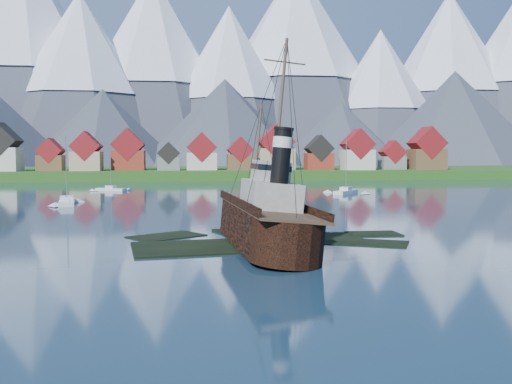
{
  "coord_description": "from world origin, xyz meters",
  "views": [
    {
      "loc": [
        -6.24,
        -59.07,
        9.58
      ],
      "look_at": [
        1.27,
        6.0,
        5.0
      ],
      "focal_mm": 40.0,
      "sensor_mm": 36.0,
      "label": 1
    }
  ],
  "objects": [
    {
      "name": "tugboat_wreck",
      "position": [
        0.95,
        -1.45,
        2.73
      ],
      "size": [
        6.32,
        27.23,
        21.58
      ],
      "rotation": [
        0.0,
        0.09,
        0.08
      ],
      "color": "black",
      "rests_on": "ground"
    },
    {
      "name": "seawall",
      "position": [
        0.0,
        132.0,
        0.0
      ],
      "size": [
        600.0,
        2.5,
        2.0
      ],
      "primitive_type": "cube",
      "color": "#3F3D38",
      "rests_on": "ground"
    },
    {
      "name": "shoal",
      "position": [
        1.78,
        2.15,
        -0.35
      ],
      "size": [
        31.71,
        21.24,
        1.14
      ],
      "color": "black",
      "rests_on": "ground"
    },
    {
      "name": "sailboat_a",
      "position": [
        -28.79,
        48.33,
        0.29
      ],
      "size": [
        4.49,
        11.0,
        13.07
      ],
      "rotation": [
        0.0,
        0.0,
        0.17
      ],
      "color": "silver",
      "rests_on": "ground"
    },
    {
      "name": "ground",
      "position": [
        0.0,
        0.0,
        0.0
      ],
      "size": [
        1400.0,
        1400.0,
        0.0
      ],
      "primitive_type": "plane",
      "color": "#183145",
      "rests_on": "ground"
    },
    {
      "name": "mountains",
      "position": [
        -0.79,
        481.26,
        89.34
      ],
      "size": [
        965.0,
        340.0,
        205.0
      ],
      "color": "#2D333D",
      "rests_on": "ground"
    },
    {
      "name": "town",
      "position": [
        -33.12,
        152.18,
        8.99
      ],
      "size": [
        250.96,
        16.69,
        17.3
      ],
      "color": "maroon",
      "rests_on": "ground"
    },
    {
      "name": "sailboat_d",
      "position": [
        29.57,
        69.31,
        0.3
      ],
      "size": [
        7.72,
        9.05,
        13.06
      ],
      "rotation": [
        0.0,
        0.0,
        -0.65
      ],
      "color": "silver",
      "rests_on": "ground"
    },
    {
      "name": "sailboat_e",
      "position": [
        14.06,
        80.61,
        0.28
      ],
      "size": [
        7.58,
        11.23,
        12.97
      ],
      "rotation": [
        0.0,
        0.0,
        0.47
      ],
      "color": "silver",
      "rests_on": "ground"
    },
    {
      "name": "shore_bank",
      "position": [
        0.0,
        170.0,
        0.0
      ],
      "size": [
        600.0,
        80.0,
        3.2
      ],
      "primitive_type": "cube",
      "color": "#224C15",
      "rests_on": "ground"
    },
    {
      "name": "sailboat_c",
      "position": [
        -25.84,
        85.38,
        0.24
      ],
      "size": [
        8.19,
        5.96,
        10.67
      ],
      "rotation": [
        0.0,
        0.0,
        1.04
      ],
      "color": "silver",
      "rests_on": "ground"
    }
  ]
}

